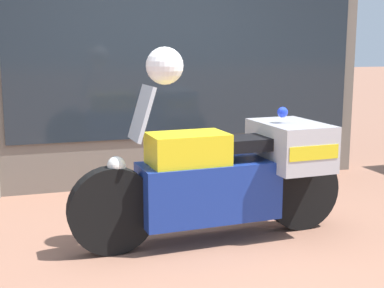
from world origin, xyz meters
name	(u,v)px	position (x,y,z in m)	size (l,w,h in m)	color
ground_plane	(206,238)	(0.00, 0.00, 0.00)	(60.00, 60.00, 0.00)	#8E604C
shop_building	(115,28)	(-0.38, 2.00, 1.76)	(5.12, 0.55, 3.52)	#6B6056
window_display	(180,138)	(0.37, 2.03, 0.49)	(3.78, 0.30, 2.07)	slate
paramedic_motorcycle	(231,173)	(0.20, -0.04, 0.55)	(2.33, 0.76, 1.28)	black
white_helmet	(165,66)	(-0.36, -0.07, 1.42)	(0.28, 0.28, 0.28)	white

